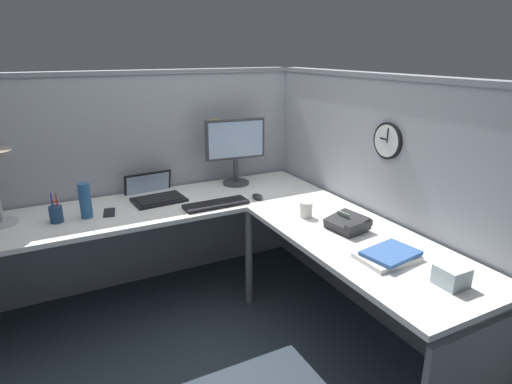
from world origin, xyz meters
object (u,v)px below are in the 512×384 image
monitor (235,147)px  book_stack (388,255)px  keyboard (216,204)px  thermos_flask (85,201)px  computer_mouse (257,197)px  wall_clock (388,141)px  laptop (154,194)px  cell_phone (109,213)px  office_phone (348,224)px  coffee_mug (306,209)px  pen_cup (56,214)px  tissue_box (451,276)px

monitor → book_stack: bearing=-84.3°
keyboard → thermos_flask: bearing=166.7°
computer_mouse → thermos_flask: size_ratio=0.47×
keyboard → book_stack: 1.19m
wall_clock → book_stack: bearing=-129.6°
laptop → cell_phone: size_ratio=2.82×
keyboard → wall_clock: bearing=-37.6°
office_phone → coffee_mug: size_ratio=2.39×
keyboard → cell_phone: bearing=163.5°
cell_phone → thermos_flask: size_ratio=0.65×
pen_cup → tissue_box: pen_cup is taller
coffee_mug → wall_clock: 0.63m
laptop → tissue_box: size_ratio=3.38×
keyboard → cell_phone: keyboard is taller
cell_phone → wall_clock: (1.50, -0.82, 0.47)m
keyboard → computer_mouse: (0.31, -0.00, 0.01)m
coffee_mug → tissue_box: bearing=-83.1°
monitor → cell_phone: size_ratio=3.47×
pen_cup → computer_mouse: bearing=-8.1°
computer_mouse → tissue_box: size_ratio=0.87×
keyboard → office_phone: bearing=-55.0°
pen_cup → keyboard: bearing=-10.4°
laptop → computer_mouse: 0.73m
laptop → tissue_box: bearing=-64.1°
keyboard → pen_cup: (-0.95, 0.18, 0.04)m
keyboard → coffee_mug: bearing=-47.0°
laptop → office_phone: size_ratio=1.77×
thermos_flask → wall_clock: bearing=-26.3°
laptop → tissue_box: (0.86, -1.77, 0.02)m
office_phone → book_stack: (-0.05, -0.38, -0.02)m
thermos_flask → wall_clock: size_ratio=1.00×
computer_mouse → coffee_mug: coffee_mug is taller
computer_mouse → wall_clock: 0.95m
monitor → keyboard: bearing=-130.2°
keyboard → thermos_flask: (-0.78, 0.17, 0.10)m
keyboard → laptop: bearing=130.3°
monitor → coffee_mug: bearing=-83.0°
book_stack → cell_phone: bearing=131.3°
laptop → cell_phone: 0.38m
laptop → pen_cup: pen_cup is taller
book_stack → wall_clock: size_ratio=1.36×
computer_mouse → cell_phone: 0.98m
pen_cup → wall_clock: wall_clock is taller
laptop → computer_mouse: size_ratio=3.90×
keyboard → book_stack: bearing=-67.8°
pen_cup → book_stack: 1.91m
monitor → office_phone: (0.20, -1.10, -0.26)m
computer_mouse → pen_cup: size_ratio=0.58×
book_stack → tissue_box: (0.07, -0.31, 0.02)m
cell_phone → coffee_mug: size_ratio=1.50×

